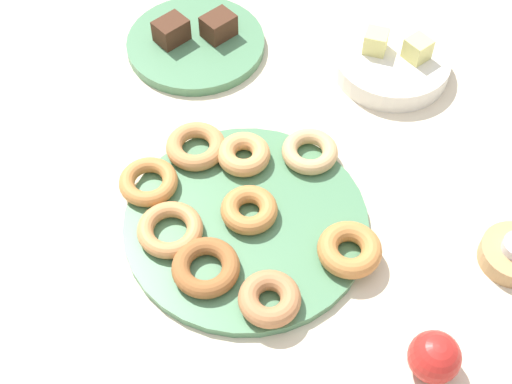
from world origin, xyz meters
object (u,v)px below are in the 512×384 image
(donut_3, at_px, (149,182))
(melon_chunk_left, at_px, (376,41))
(brownie_far, at_px, (219,26))
(donut_2, at_px, (249,210))
(donut_5, at_px, (350,250))
(donut_6, at_px, (310,152))
(cake_plate, at_px, (196,44))
(fruit_bowl, at_px, (392,64))
(donut_8, at_px, (244,154))
(donut_0, at_px, (206,267))
(apple, at_px, (434,357))
(brownie_near, at_px, (171,31))
(donut_1, at_px, (270,299))
(donut_4, at_px, (196,146))
(melon_chunk_right, at_px, (418,49))
(donut_plate, at_px, (246,223))
(donut_7, at_px, (170,230))

(donut_3, height_order, melon_chunk_left, melon_chunk_left)
(brownie_far, bearing_deg, donut_2, -54.34)
(melon_chunk_left, bearing_deg, donut_5, -73.05)
(donut_6, bearing_deg, brownie_far, 145.59)
(donut_2, xyz_separation_m, cake_plate, (-0.25, 0.28, -0.02))
(melon_chunk_left, bearing_deg, fruit_bowl, 0.00)
(donut_5, xyz_separation_m, donut_8, (-0.20, 0.08, -0.00))
(melon_chunk_left, bearing_deg, donut_3, -115.27)
(donut_8, bearing_deg, brownie_far, 126.82)
(donut_0, height_order, donut_2, donut_2)
(brownie_far, xyz_separation_m, apple, (0.52, -0.40, -0.00))
(cake_plate, relative_size, fruit_bowl, 1.24)
(brownie_near, relative_size, apple, 0.81)
(donut_2, distance_m, melon_chunk_left, 0.38)
(donut_2, relative_size, brownie_near, 1.53)
(fruit_bowl, bearing_deg, donut_1, -87.86)
(donut_1, xyz_separation_m, donut_4, (-0.21, 0.18, -0.00))
(donut_8, height_order, melon_chunk_right, melon_chunk_right)
(donut_plate, height_order, apple, apple)
(melon_chunk_left, bearing_deg, brownie_far, -165.01)
(donut_7, bearing_deg, donut_5, 19.49)
(brownie_near, xyz_separation_m, apple, (0.58, -0.35, -0.00))
(donut_4, xyz_separation_m, brownie_far, (-0.10, 0.24, 0.01))
(donut_5, bearing_deg, donut_plate, -175.02)
(donut_6, xyz_separation_m, melon_chunk_left, (0.01, 0.24, 0.03))
(donut_6, distance_m, melon_chunk_left, 0.24)
(brownie_far, height_order, melon_chunk_left, melon_chunk_left)
(donut_plate, bearing_deg, donut_7, -139.77)
(cake_plate, xyz_separation_m, melon_chunk_right, (0.35, 0.11, 0.04))
(donut_6, distance_m, fruit_bowl, 0.24)
(donut_plate, xyz_separation_m, fruit_bowl, (0.07, 0.39, 0.01))
(donut_1, xyz_separation_m, melon_chunk_right, (0.02, 0.50, 0.03))
(melon_chunk_right, relative_size, apple, 0.56)
(melon_chunk_left, distance_m, melon_chunk_right, 0.07)
(donut_2, distance_m, donut_5, 0.15)
(donut_7, relative_size, apple, 1.40)
(donut_1, bearing_deg, donut_8, 125.85)
(donut_4, bearing_deg, brownie_far, 111.63)
(brownie_far, bearing_deg, melon_chunk_left, 14.99)
(donut_2, bearing_deg, donut_8, 122.43)
(donut_8, bearing_deg, donut_3, -132.79)
(donut_plate, xyz_separation_m, donut_0, (-0.01, -0.10, 0.02))
(brownie_far, relative_size, fruit_bowl, 0.28)
(melon_chunk_left, xyz_separation_m, melon_chunk_right, (0.07, 0.01, 0.00))
(donut_5, bearing_deg, donut_7, -160.51)
(melon_chunk_right, height_order, apple, melon_chunk_right)
(donut_4, bearing_deg, donut_2, -27.93)
(melon_chunk_right, bearing_deg, donut_0, -102.51)
(donut_2, relative_size, donut_6, 0.96)
(brownie_near, relative_size, brownie_far, 1.00)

